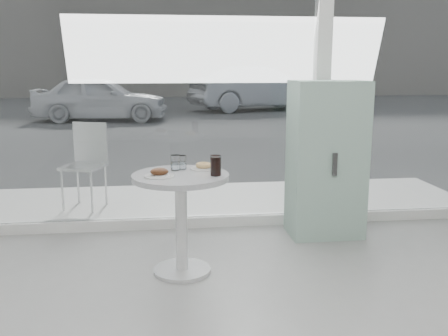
{
  "coord_description": "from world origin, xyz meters",
  "views": [
    {
      "loc": [
        -0.61,
        -1.71,
        1.55
      ],
      "look_at": [
        -0.2,
        1.7,
        0.85
      ],
      "focal_mm": 40.0,
      "sensor_mm": 36.0,
      "label": 1
    }
  ],
  "objects": [
    {
      "name": "storefront",
      "position": [
        0.07,
        3.0,
        1.71
      ],
      "size": [
        5.0,
        0.14,
        3.0
      ],
      "color": "white",
      "rests_on": "ground"
    },
    {
      "name": "plate_donut",
      "position": [
        -0.32,
        2.06,
        0.79
      ],
      "size": [
        0.2,
        0.2,
        0.05
      ],
      "color": "silver",
      "rests_on": "main_table"
    },
    {
      "name": "patio_chair",
      "position": [
        -1.45,
        3.71,
        0.57
      ],
      "size": [
        0.5,
        0.5,
        0.91
      ],
      "rotation": [
        0.0,
        0.0,
        -0.34
      ],
      "color": "white",
      "rests_on": "patio_deck"
    },
    {
      "name": "main_table",
      "position": [
        -0.5,
        1.9,
        0.55
      ],
      "size": [
        0.72,
        0.72,
        0.77
      ],
      "color": "white",
      "rests_on": "ground"
    },
    {
      "name": "patio_deck",
      "position": [
        0.0,
        3.8,
        0.03
      ],
      "size": [
        5.6,
        1.6,
        0.05
      ],
      "primitive_type": "cube",
      "color": "white",
      "rests_on": "ground"
    },
    {
      "name": "water_tumbler_b",
      "position": [
        -0.48,
        2.08,
        0.82
      ],
      "size": [
        0.07,
        0.07,
        0.11
      ],
      "color": "white",
      "rests_on": "main_table"
    },
    {
      "name": "car_silver",
      "position": [
        2.66,
        15.8,
        0.77
      ],
      "size": [
        4.94,
        2.93,
        1.54
      ],
      "primitive_type": "imported",
      "rotation": [
        0.0,
        0.0,
        1.87
      ],
      "color": "#999CA0",
      "rests_on": "street"
    },
    {
      "name": "water_tumbler_a",
      "position": [
        -0.53,
        2.05,
        0.82
      ],
      "size": [
        0.07,
        0.07,
        0.12
      ],
      "color": "white",
      "rests_on": "main_table"
    },
    {
      "name": "mint_cabinet",
      "position": [
        0.86,
        2.63,
        0.71
      ],
      "size": [
        0.66,
        0.46,
        1.43
      ],
      "rotation": [
        0.0,
        0.0,
        0.01
      ],
      "color": "#90B8A6",
      "rests_on": "ground"
    },
    {
      "name": "plate_fritter",
      "position": [
        -0.65,
        1.83,
        0.8
      ],
      "size": [
        0.22,
        0.22,
        0.07
      ],
      "color": "silver",
      "rests_on": "main_table"
    },
    {
      "name": "street",
      "position": [
        0.0,
        16.0,
        -0.0
      ],
      "size": [
        40.0,
        24.0,
        0.0
      ],
      "primitive_type": "cube",
      "color": "#373737",
      "rests_on": "ground"
    },
    {
      "name": "car_white",
      "position": [
        -2.41,
        13.01,
        0.64
      ],
      "size": [
        3.86,
        1.75,
        1.28
      ],
      "primitive_type": "imported",
      "rotation": [
        0.0,
        0.0,
        1.51
      ],
      "color": "white",
      "rests_on": "street"
    },
    {
      "name": "far_building",
      "position": [
        0.0,
        25.0,
        4.0
      ],
      "size": [
        40.0,
        2.0,
        8.0
      ],
      "primitive_type": "cube",
      "color": "gray",
      "rests_on": "ground"
    },
    {
      "name": "cola_glass",
      "position": [
        -0.25,
        1.82,
        0.84
      ],
      "size": [
        0.08,
        0.08,
        0.15
      ],
      "color": "white",
      "rests_on": "main_table"
    }
  ]
}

